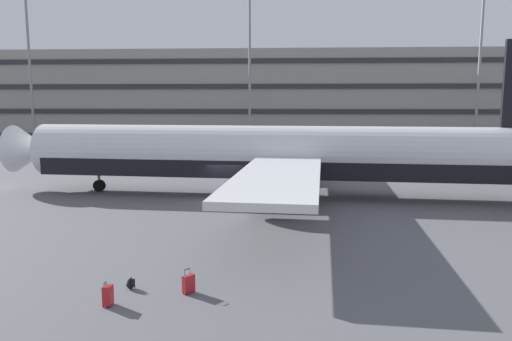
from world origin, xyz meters
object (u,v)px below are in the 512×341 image
object	(u,v)px
airliner	(282,155)
backpack_small	(130,284)
suitcase_scuffed	(189,284)
suitcase_teal	(108,295)

from	to	relation	value
airliner	backpack_small	size ratio (longest dim) A/B	91.04
suitcase_scuffed	backpack_small	bearing A→B (deg)	173.07
suitcase_scuffed	backpack_small	distance (m)	2.26
suitcase_teal	backpack_small	distance (m)	1.54
airliner	suitcase_scuffed	size ratio (longest dim) A/B	47.23
suitcase_teal	suitcase_scuffed	bearing A→B (deg)	25.84
suitcase_scuffed	suitcase_teal	world-z (taller)	suitcase_scuffed
suitcase_scuffed	backpack_small	size ratio (longest dim) A/B	1.93
suitcase_scuffed	airliner	bearing A→B (deg)	79.74
suitcase_scuffed	suitcase_teal	bearing A→B (deg)	-154.16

